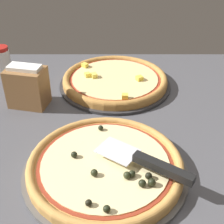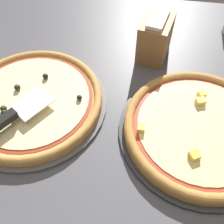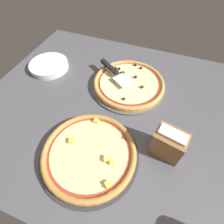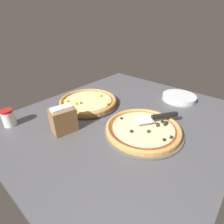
% 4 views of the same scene
% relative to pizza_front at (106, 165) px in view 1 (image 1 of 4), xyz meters
% --- Properties ---
extents(ground_plane, '(1.29, 1.12, 0.04)m').
position_rel_pizza_front_xyz_m(ground_plane, '(0.05, 0.16, -0.04)').
color(ground_plane, '#4C4C51').
extents(pizza_pan_front, '(0.40, 0.40, 0.01)m').
position_rel_pizza_front_xyz_m(pizza_pan_front, '(-0.00, 0.00, -0.02)').
color(pizza_pan_front, '#565451').
rests_on(pizza_pan_front, ground_plane).
extents(pizza_front, '(0.38, 0.38, 0.04)m').
position_rel_pizza_front_xyz_m(pizza_front, '(0.00, 0.00, 0.00)').
color(pizza_front, '#C68E47').
rests_on(pizza_front, pizza_pan_front).
extents(pizza_pan_back, '(0.40, 0.40, 0.01)m').
position_rel_pizza_front_xyz_m(pizza_pan_back, '(0.03, 0.44, -0.02)').
color(pizza_pan_back, '#2D2D30').
rests_on(pizza_pan_back, ground_plane).
extents(pizza_back, '(0.38, 0.38, 0.04)m').
position_rel_pizza_front_xyz_m(pizza_back, '(0.03, 0.44, 0.00)').
color(pizza_back, '#B77F3D').
rests_on(pizza_back, pizza_pan_back).
extents(serving_spatula, '(0.23, 0.17, 0.02)m').
position_rel_pizza_front_xyz_m(serving_spatula, '(0.11, -0.03, 0.03)').
color(serving_spatula, silver).
rests_on(serving_spatula, pizza_front).
extents(parmesan_shaker, '(0.06, 0.06, 0.09)m').
position_rel_pizza_front_xyz_m(parmesan_shaker, '(-0.42, 0.58, 0.02)').
color(parmesan_shaker, white).
rests_on(parmesan_shaker, ground_plane).
extents(napkin_holder, '(0.13, 0.11, 0.14)m').
position_rel_pizza_front_xyz_m(napkin_holder, '(-0.25, 0.31, 0.04)').
color(napkin_holder, olive).
rests_on(napkin_holder, ground_plane).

